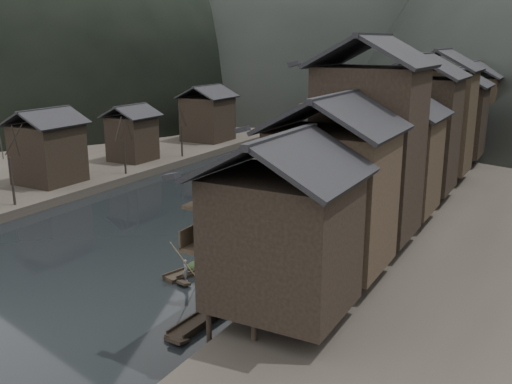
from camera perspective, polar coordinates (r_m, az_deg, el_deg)
The scene contains 12 objects.
water at distance 47.57m, azimuth -12.13°, elevation -5.57°, with size 300.00×300.00×0.00m, color black.
left_bank at distance 99.08m, azimuth -12.49°, elevation 5.39°, with size 40.00×200.00×1.20m, color #2D2823.
stilt_houses at distance 54.75m, azimuth 15.54°, elevation 6.60°, with size 9.00×67.60×17.03m.
left_houses at distance 74.13m, azimuth -14.31°, elevation 6.14°, with size 8.10×53.20×8.73m.
bare_trees at distance 61.74m, azimuth -21.03°, elevation 4.36°, with size 3.63×42.41×7.27m.
moored_sampans at distance 53.37m, azimuth 8.20°, elevation -2.88°, with size 2.91×49.73×0.47m.
midriver_boats at distance 88.79m, azimuth 10.70°, elevation 4.15°, with size 11.22×32.74×0.44m.
stone_bridge at distance 110.04m, azimuth 13.15°, elevation 8.65°, with size 40.00×6.00×9.00m.
hero_sampan at distance 42.07m, azimuth -6.16°, elevation -7.78°, with size 2.40×5.33×0.44m.
cargo_heap at distance 42.07m, azimuth -6.08°, elevation -6.92°, with size 1.17×1.53×0.70m, color black.
boatman at distance 40.08m, azimuth -7.06°, elevation -7.43°, with size 0.56×0.37×1.55m, color #555557.
bamboo_pole at distance 39.00m, azimuth -6.95°, elevation -3.72°, with size 0.06×0.06×4.68m, color #8C7A51.
Camera 1 is at (29.71, -33.36, 16.36)m, focal length 40.00 mm.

